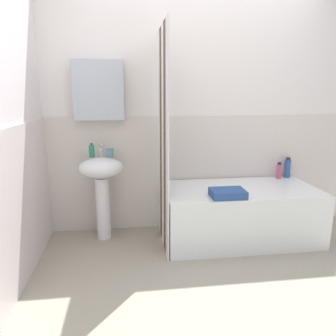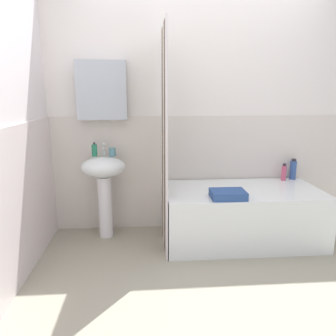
{
  "view_description": "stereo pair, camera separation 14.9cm",
  "coord_description": "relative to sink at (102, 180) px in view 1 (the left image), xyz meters",
  "views": [
    {
      "loc": [
        -0.74,
        -2.01,
        1.43
      ],
      "look_at": [
        -0.38,
        0.69,
        0.78
      ],
      "focal_mm": 33.95,
      "sensor_mm": 36.0,
      "label": 1
    },
    {
      "loc": [
        -0.59,
        -2.03,
        1.43
      ],
      "look_at": [
        -0.38,
        0.69,
        0.78
      ],
      "focal_mm": 33.95,
      "sensor_mm": 36.0,
      "label": 2
    }
  ],
  "objects": [
    {
      "name": "sink",
      "position": [
        0.0,
        0.0,
        0.0
      ],
      "size": [
        0.44,
        0.34,
        0.82
      ],
      "color": "white",
      "rests_on": "ground_plane"
    },
    {
      "name": "conditioner_bottle",
      "position": [
        1.87,
        0.1,
        0.01
      ],
      "size": [
        0.05,
        0.05,
        0.18
      ],
      "color": "#CA4E70",
      "rests_on": "bathtub"
    },
    {
      "name": "faucet",
      "position": [
        0.0,
        0.08,
        0.28
      ],
      "size": [
        0.03,
        0.12,
        0.12
      ],
      "color": "silver",
      "rests_on": "sink"
    },
    {
      "name": "lotion_bottle",
      "position": [
        1.99,
        0.14,
        0.03
      ],
      "size": [
        0.07,
        0.07,
        0.22
      ],
      "color": "#345497",
      "rests_on": "bathtub"
    },
    {
      "name": "wall_back_tiled",
      "position": [
        0.93,
        0.23,
        0.53
      ],
      "size": [
        3.6,
        0.18,
        2.4
      ],
      "color": "white",
      "rests_on": "ground_plane"
    },
    {
      "name": "towel_folded",
      "position": [
        1.13,
        -0.44,
        -0.04
      ],
      "size": [
        0.3,
        0.22,
        0.07
      ],
      "primitive_type": "cube",
      "rotation": [
        0.0,
        0.0,
        -0.01
      ],
      "color": "#2D4C8A",
      "rests_on": "bathtub"
    },
    {
      "name": "soap_dispenser",
      "position": [
        -0.09,
        0.05,
        0.28
      ],
      "size": [
        0.05,
        0.05,
        0.14
      ],
      "color": "#247A58",
      "rests_on": "sink"
    },
    {
      "name": "toothbrush_cup",
      "position": [
        0.09,
        0.04,
        0.26
      ],
      "size": [
        0.07,
        0.07,
        0.08
      ],
      "primitive_type": "cylinder",
      "color": "teal",
      "rests_on": "sink"
    },
    {
      "name": "bathtub",
      "position": [
        1.34,
        -0.19,
        -0.34
      ],
      "size": [
        1.49,
        0.75,
        0.53
      ],
      "primitive_type": "cube",
      "color": "white",
      "rests_on": "ground_plane"
    },
    {
      "name": "wall_left_tiled",
      "position": [
        -0.58,
        -0.69,
        0.51
      ],
      "size": [
        0.07,
        1.81,
        2.4
      ],
      "color": "white",
      "rests_on": "ground_plane"
    },
    {
      "name": "ground_plane",
      "position": [
        0.99,
        -1.03,
        -0.62
      ],
      "size": [
        4.8,
        5.6,
        0.04
      ],
      "primitive_type": "cube",
      "color": "#9D9784"
    },
    {
      "name": "shower_curtain",
      "position": [
        0.58,
        -0.19,
        0.4
      ],
      "size": [
        0.01,
        0.75,
        2.0
      ],
      "color": "white",
      "rests_on": "ground_plane"
    }
  ]
}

